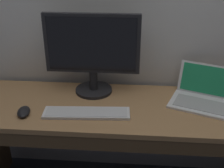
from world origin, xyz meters
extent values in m
cube|color=#A87A4C|center=(0.00, 0.00, 0.70)|extent=(1.87, 0.56, 0.03)
cube|color=brown|center=(0.00, -0.27, 0.64)|extent=(1.80, 0.02, 0.09)
cube|color=white|center=(0.43, 0.04, 0.72)|extent=(0.41, 0.34, 0.01)
cube|color=#ACACAC|center=(0.43, 0.03, 0.73)|extent=(0.33, 0.24, 0.00)
cube|color=white|center=(0.49, 0.18, 0.82)|extent=(0.34, 0.19, 0.19)
cube|color=#23935B|center=(0.48, 0.17, 0.82)|extent=(0.31, 0.16, 0.16)
cylinder|color=black|center=(-0.22, 0.17, 0.72)|extent=(0.23, 0.23, 0.02)
cylinder|color=black|center=(-0.22, 0.17, 0.79)|extent=(0.05, 0.05, 0.13)
cube|color=black|center=(-0.22, 0.15, 1.04)|extent=(0.57, 0.03, 0.36)
cube|color=black|center=(-0.22, 0.13, 1.04)|extent=(0.52, 0.00, 0.32)
cube|color=white|center=(-0.22, -0.11, 0.72)|extent=(0.49, 0.15, 0.02)
cube|color=silver|center=(-0.22, -0.11, 0.73)|extent=(0.46, 0.12, 0.00)
ellipsoid|color=black|center=(-0.57, -0.14, 0.73)|extent=(0.09, 0.13, 0.03)
camera|label=1|loc=(0.03, -1.48, 1.59)|focal=46.93mm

